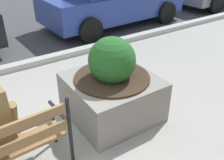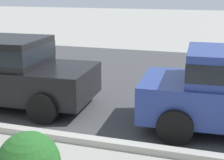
% 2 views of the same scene
% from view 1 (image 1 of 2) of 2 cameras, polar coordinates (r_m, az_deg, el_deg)
% --- Properties ---
extents(concrete_planter, '(1.20, 1.20, 1.24)m').
position_cam_1_polar(concrete_planter, '(3.79, 0.00, -1.79)').
color(concrete_planter, gray).
rests_on(concrete_planter, ground).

